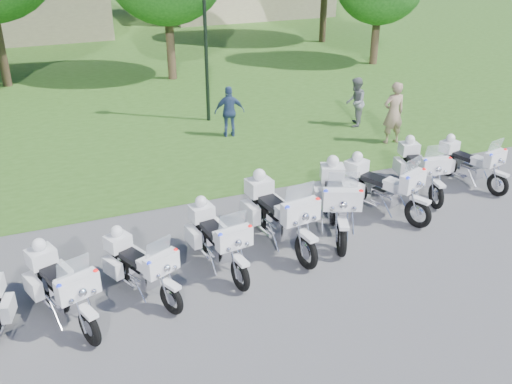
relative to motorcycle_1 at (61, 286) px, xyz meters
name	(u,v)px	position (x,y,z in m)	size (l,w,h in m)	color
ground	(259,260)	(3.85, 0.39, -0.65)	(100.00, 100.00, 0.00)	#58585D
grass_lawn	(90,32)	(3.85, 27.39, -0.64)	(100.00, 48.00, 0.01)	#32571B
motorcycle_1	(61,286)	(0.00, 0.00, 0.00)	(1.25, 2.20, 1.55)	black
motorcycle_2	(140,265)	(1.40, 0.20, -0.05)	(1.24, 1.98, 1.43)	black
motorcycle_3	(217,238)	(3.01, 0.55, -0.01)	(0.94, 2.27, 1.53)	black
motorcycle_4	(278,213)	(4.48, 0.89, 0.08)	(1.06, 2.59, 1.75)	black
motorcycle_5	(336,199)	(5.92, 0.99, 0.09)	(1.47, 2.49, 1.76)	black
motorcycle_6	(382,186)	(7.31, 1.29, 0.03)	(1.36, 2.28, 1.62)	black
motorcycle_7	(420,168)	(8.86, 1.92, 0.00)	(1.02, 2.27, 1.54)	black
motorcycle_8	(469,162)	(10.34, 1.82, -0.05)	(1.01, 2.11, 1.44)	black
lamp_post	(205,18)	(5.57, 9.24, 2.78)	(0.44, 0.44, 4.58)	black
bystander_a	(393,113)	(10.16, 5.08, 0.31)	(0.70, 0.46, 1.92)	gray
bystander_b	(355,102)	(9.92, 6.88, 0.17)	(0.79, 0.62, 1.63)	slate
bystander_c	(230,112)	(5.74, 7.50, 0.16)	(0.95, 0.39, 1.62)	navy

